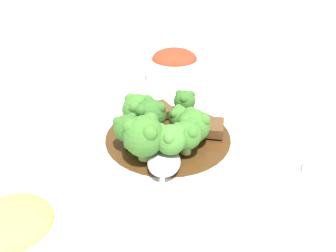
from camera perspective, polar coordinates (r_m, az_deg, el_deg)
ground_plane at (r=0.58m, az=0.00°, el=-2.84°), size 4.00×4.00×0.00m
main_plate at (r=0.57m, az=0.00°, el=-2.02°), size 0.29×0.29×0.02m
beef_strip_0 at (r=0.61m, az=-2.03°, el=2.07°), size 0.07×0.07×0.01m
beef_strip_1 at (r=0.55m, az=0.02°, el=-1.91°), size 0.07×0.07×0.01m
beef_strip_2 at (r=0.57m, az=5.00°, el=-0.10°), size 0.04×0.06×0.01m
broccoli_floret_0 at (r=0.57m, az=-4.37°, el=2.45°), size 0.05×0.05×0.05m
broccoli_floret_1 at (r=0.51m, az=2.74°, el=-1.25°), size 0.04×0.04×0.05m
broccoli_floret_2 at (r=0.57m, az=1.71°, el=1.33°), size 0.03×0.03×0.04m
broccoli_floret_3 at (r=0.60m, az=2.43°, el=3.67°), size 0.03×0.03×0.04m
broccoli_floret_4 at (r=0.53m, az=-5.95°, el=-0.27°), size 0.04×0.04×0.05m
broccoli_floret_5 at (r=0.54m, az=3.65°, el=0.13°), size 0.05×0.05×0.05m
broccoli_floret_6 at (r=0.50m, az=0.39°, el=-1.95°), size 0.04×0.04×0.05m
broccoli_floret_7 at (r=0.50m, az=-3.52°, el=-1.36°), size 0.05×0.05×0.06m
broccoli_floret_8 at (r=0.55m, az=-2.63°, el=1.66°), size 0.05×0.05×0.05m
serving_spoon at (r=0.49m, az=-0.71°, el=-6.36°), size 0.20×0.05×0.01m
side_bowl_kimchi at (r=0.75m, az=0.93°, el=8.69°), size 0.11×0.11×0.06m
side_bowl_appetizer at (r=0.45m, az=-21.40°, el=-14.14°), size 0.11×0.11×0.05m
sauce_dish at (r=0.56m, az=22.14°, el=-6.04°), size 0.06×0.06×0.01m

